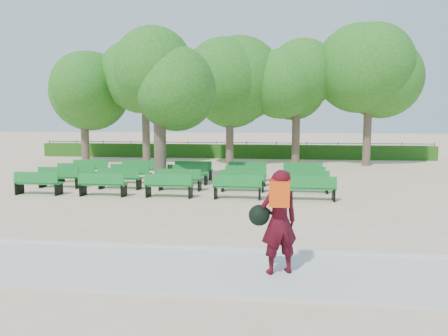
{
  "coord_description": "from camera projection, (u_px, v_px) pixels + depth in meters",
  "views": [
    {
      "loc": [
        3.12,
        -14.76,
        2.73
      ],
      "look_at": [
        1.41,
        -1.0,
        1.1
      ],
      "focal_mm": 35.0,
      "sensor_mm": 36.0,
      "label": 1
    }
  ],
  "objects": [
    {
      "name": "ground",
      "position": [
        188.0,
        195.0,
        15.25
      ],
      "size": [
        120.0,
        120.0,
        0.0
      ],
      "primitive_type": "plane",
      "color": "#D3B08C"
    },
    {
      "name": "paving",
      "position": [
        104.0,
        266.0,
        7.95
      ],
      "size": [
        30.0,
        2.2,
        0.06
      ],
      "primitive_type": "cube",
      "color": "beige",
      "rests_on": "ground"
    },
    {
      "name": "curb",
      "position": [
        126.0,
        246.0,
        9.09
      ],
      "size": [
        30.0,
        0.12,
        0.1
      ],
      "primitive_type": "cube",
      "color": "silver",
      "rests_on": "ground"
    },
    {
      "name": "hedge",
      "position": [
        231.0,
        151.0,
        29.0
      ],
      "size": [
        26.0,
        0.7,
        0.9
      ],
      "primitive_type": "cube",
      "color": "#245616",
      "rests_on": "ground"
    },
    {
      "name": "fence",
      "position": [
        231.0,
        157.0,
        29.44
      ],
      "size": [
        26.0,
        0.1,
        1.02
      ],
      "primitive_type": null,
      "color": "black",
      "rests_on": "ground"
    },
    {
      "name": "tree_line",
      "position": [
        223.0,
        164.0,
        25.11
      ],
      "size": [
        21.8,
        6.8,
        7.04
      ],
      "primitive_type": null,
      "color": "#2C721E",
      "rests_on": "ground"
    },
    {
      "name": "bench_array",
      "position": [
        184.0,
        185.0,
        17.01
      ],
      "size": [
        1.64,
        0.56,
        1.02
      ],
      "rotation": [
        0.0,
        0.0,
        -0.04
      ],
      "color": "#137125",
      "rests_on": "ground"
    },
    {
      "name": "tree_among",
      "position": [
        159.0,
        87.0,
        16.89
      ],
      "size": [
        3.85,
        3.85,
        5.64
      ],
      "color": "brown",
      "rests_on": "ground"
    },
    {
      "name": "person",
      "position": [
        277.0,
        220.0,
        7.39
      ],
      "size": [
        0.9,
        0.65,
        1.79
      ],
      "rotation": [
        0.0,
        0.0,
        3.53
      ],
      "color": "#410913",
      "rests_on": "ground"
    }
  ]
}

